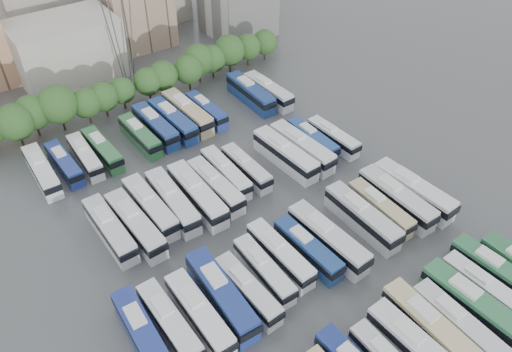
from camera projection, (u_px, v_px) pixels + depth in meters
ground at (269, 236)px, 69.27m from camera, size 220.00×220.00×0.00m
tree_line at (130, 85)px, 92.16m from camera, size 66.26×7.83×8.70m
city_buildings at (39, 22)px, 105.56m from camera, size 102.00×35.00×20.00m
bus_r0_s7 at (418, 350)px, 53.74m from camera, size 3.18×12.92×4.03m
bus_r0_s8 at (431, 329)px, 55.71m from camera, size 3.22×13.12×4.09m
bus_r0_s9 at (458, 325)px, 56.33m from camera, size 2.85×11.99×3.75m
bus_r0_s10 at (474, 306)px, 57.98m from camera, size 3.46×13.52×4.21m
bus_r0_s11 at (485, 290)px, 60.12m from camera, size 2.84×11.54×3.60m
bus_r0_s12 at (497, 273)px, 61.93m from camera, size 3.28×12.34×3.83m
bus_r1_s0 at (143, 334)px, 55.40m from camera, size 3.12×12.21×3.80m
bus_r1_s1 at (169, 323)px, 56.58m from camera, size 2.71×11.73×3.67m
bus_r1_s2 at (199, 314)px, 57.37m from camera, size 2.72×12.22×3.83m
bus_r1_s3 at (221, 295)px, 59.22m from camera, size 3.58×13.51×4.20m
bus_r1_s4 at (248, 290)px, 60.14m from camera, size 2.78×11.27×3.51m
bus_r1_s5 at (264, 270)px, 62.50m from camera, size 2.74×11.07×3.45m
bus_r1_s6 at (280, 254)px, 64.37m from camera, size 2.68×11.70×3.66m
bus_r1_s7 at (308, 249)px, 65.12m from camera, size 2.85×11.45×3.57m
bus_r1_s8 at (328, 238)px, 66.13m from camera, size 3.44×13.37×4.16m
bus_r1_s10 at (362, 217)px, 69.32m from camera, size 3.02×13.02×4.07m
bus_r1_s11 at (380, 208)px, 70.95m from camera, size 2.89×11.49×3.58m
bus_r1_s12 at (396, 198)px, 72.14m from camera, size 3.08×13.23×4.14m
bus_r1_s13 at (413, 191)px, 73.37m from camera, size 3.62×13.65×4.24m
bus_r2_s1 at (110, 229)px, 67.55m from camera, size 2.90×12.55×3.93m
bus_r2_s2 at (135, 225)px, 68.14m from camera, size 3.38×13.21×4.11m
bus_r2_s3 at (150, 207)px, 70.90m from camera, size 2.95×12.73×3.98m
bus_r2_s4 at (173, 201)px, 71.74m from camera, size 3.37×13.12×4.08m
bus_r2_s5 at (197, 195)px, 72.71m from camera, size 3.21×13.56×4.24m
bus_r2_s6 at (215, 186)px, 74.46m from camera, size 2.91×12.32×3.85m
bus_r2_s7 at (226, 173)px, 76.98m from camera, size 2.89×11.68×3.64m
bus_r2_s8 at (246, 168)px, 78.04m from camera, size 2.41×10.99×3.45m
bus_r2_s10 at (285, 154)px, 80.12m from camera, size 3.51×13.44×4.18m
bus_r2_s11 at (302, 147)px, 81.56m from camera, size 3.56×13.42×4.17m
bus_r2_s12 at (312, 140)px, 83.74m from camera, size 2.68×11.26×3.52m
bus_r2_s13 at (333, 137)px, 84.40m from camera, size 2.70×10.85×3.38m
bus_r3_s0 at (42, 171)px, 77.18m from camera, size 2.85×12.11×3.79m
bus_r3_s1 at (64, 163)px, 78.92m from camera, size 2.73×10.88×3.39m
bus_r3_s2 at (85, 156)px, 80.26m from camera, size 2.67×11.08×3.46m
bus_r3_s3 at (102, 149)px, 81.62m from camera, size 2.84×11.39×3.55m
bus_r3_s5 at (140, 136)px, 84.55m from camera, size 2.85×11.58×3.61m
bus_r3_s6 at (155, 126)px, 86.48m from camera, size 3.07×12.68×3.96m
bus_r3_s7 at (173, 120)px, 87.72m from camera, size 3.35×13.04×4.06m
bus_r3_s8 at (187, 112)px, 89.53m from camera, size 3.44×13.53×4.21m
bus_r3_s9 at (206, 110)px, 90.85m from camera, size 2.69×11.00×3.43m
bus_r3_s12 at (250, 93)px, 94.75m from camera, size 3.16×13.18×4.12m
bus_r3_s13 at (268, 91)px, 95.54m from camera, size 3.10×12.50×3.90m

